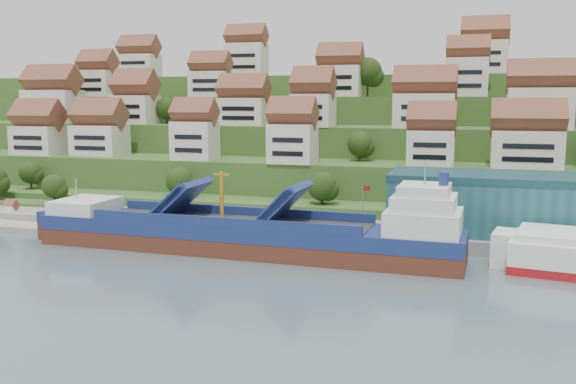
% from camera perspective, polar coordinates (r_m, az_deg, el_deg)
% --- Properties ---
extents(ground, '(300.00, 300.00, 0.00)m').
position_cam_1_polar(ground, '(104.82, -4.18, -5.32)').
color(ground, slate).
rests_on(ground, ground).
extents(quay, '(180.00, 14.00, 2.20)m').
position_cam_1_polar(quay, '(113.88, 8.01, -3.71)').
color(quay, gray).
rests_on(quay, ground).
extents(hillside, '(260.00, 128.00, 31.00)m').
position_cam_1_polar(hillside, '(202.50, 6.20, 4.35)').
color(hillside, '#2D4C1E').
rests_on(hillside, ground).
extents(hillside_village, '(161.74, 64.52, 29.67)m').
position_cam_1_polar(hillside_village, '(157.95, 3.80, 7.96)').
color(hillside_village, silver).
rests_on(hillside_village, ground).
extents(hillside_trees, '(143.74, 62.49, 31.37)m').
position_cam_1_polar(hillside_trees, '(147.65, -0.48, 5.41)').
color(hillside_trees, '#264015').
rests_on(hillside_trees, ground).
extents(warehouse, '(60.00, 15.00, 10.00)m').
position_cam_1_polar(warehouse, '(114.67, 24.24, -1.19)').
color(warehouse, '#23585F').
rests_on(warehouse, quay).
extents(flagpole, '(1.28, 0.16, 8.00)m').
position_cam_1_polar(flagpole, '(108.23, 6.69, -1.20)').
color(flagpole, gray).
rests_on(flagpole, quay).
extents(cargo_ship, '(70.20, 12.84, 15.40)m').
position_cam_1_polar(cargo_ship, '(103.24, -3.04, -3.81)').
color(cargo_ship, '#542719').
rests_on(cargo_ship, ground).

